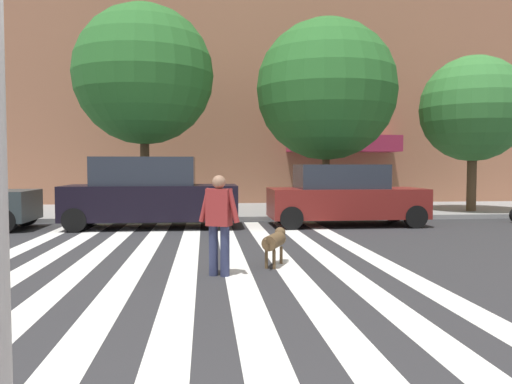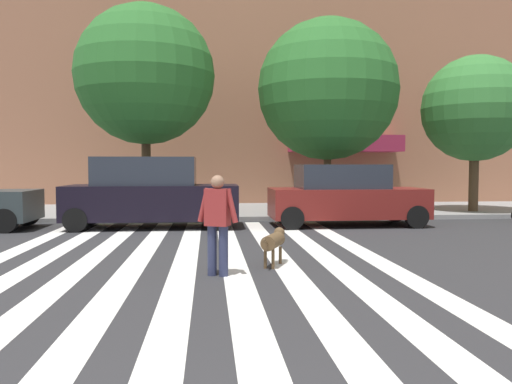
{
  "view_description": "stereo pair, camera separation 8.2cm",
  "coord_description": "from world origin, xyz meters",
  "px_view_note": "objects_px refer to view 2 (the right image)",
  "views": [
    {
      "loc": [
        0.1,
        -1.77,
        1.79
      ],
      "look_at": [
        1.24,
        9.54,
        1.2
      ],
      "focal_mm": 35.64,
      "sensor_mm": 36.0,
      "label": 1
    },
    {
      "loc": [
        0.18,
        -1.78,
        1.79
      ],
      "look_at": [
        1.24,
        9.54,
        1.2
      ],
      "focal_mm": 35.64,
      "sensor_mm": 36.0,
      "label": 2
    }
  ],
  "objects_px": {
    "parked_car_behind_first": "(151,194)",
    "street_tree_nearest": "(145,75)",
    "street_tree_middle": "(328,90)",
    "dog_on_leash": "(274,241)",
    "street_tree_further": "(475,109)",
    "parked_car_third_in_line": "(345,196)",
    "pedestrian_dog_walker": "(218,219)"
  },
  "relations": [
    {
      "from": "street_tree_nearest",
      "to": "pedestrian_dog_walker",
      "type": "relative_size",
      "value": 4.27
    },
    {
      "from": "street_tree_nearest",
      "to": "parked_car_behind_first",
      "type": "bearing_deg",
      "value": -80.54
    },
    {
      "from": "street_tree_nearest",
      "to": "street_tree_middle",
      "type": "relative_size",
      "value": 1.04
    },
    {
      "from": "street_tree_further",
      "to": "pedestrian_dog_walker",
      "type": "distance_m",
      "value": 13.54
    },
    {
      "from": "parked_car_third_in_line",
      "to": "pedestrian_dog_walker",
      "type": "distance_m",
      "value": 7.7
    },
    {
      "from": "parked_car_behind_first",
      "to": "street_tree_nearest",
      "type": "relative_size",
      "value": 0.7
    },
    {
      "from": "parked_car_third_in_line",
      "to": "dog_on_leash",
      "type": "relative_size",
      "value": 4.39
    },
    {
      "from": "parked_car_third_in_line",
      "to": "dog_on_leash",
      "type": "height_order",
      "value": "parked_car_third_in_line"
    },
    {
      "from": "street_tree_further",
      "to": "street_tree_middle",
      "type": "bearing_deg",
      "value": 179.33
    },
    {
      "from": "parked_car_third_in_line",
      "to": "street_tree_nearest",
      "type": "relative_size",
      "value": 0.66
    },
    {
      "from": "parked_car_behind_first",
      "to": "parked_car_third_in_line",
      "type": "relative_size",
      "value": 1.07
    },
    {
      "from": "street_tree_nearest",
      "to": "dog_on_leash",
      "type": "xyz_separation_m",
      "value": [
        3.26,
        -8.46,
        -4.37
      ]
    },
    {
      "from": "dog_on_leash",
      "to": "street_tree_further",
      "type": "bearing_deg",
      "value": 45.59
    },
    {
      "from": "parked_car_behind_first",
      "to": "parked_car_third_in_line",
      "type": "height_order",
      "value": "parked_car_behind_first"
    },
    {
      "from": "parked_car_third_in_line",
      "to": "street_tree_nearest",
      "type": "height_order",
      "value": "street_tree_nearest"
    },
    {
      "from": "street_tree_middle",
      "to": "street_tree_further",
      "type": "relative_size",
      "value": 1.21
    },
    {
      "from": "dog_on_leash",
      "to": "pedestrian_dog_walker",
      "type": "bearing_deg",
      "value": -143.33
    },
    {
      "from": "street_tree_further",
      "to": "pedestrian_dog_walker",
      "type": "height_order",
      "value": "street_tree_further"
    },
    {
      "from": "parked_car_behind_first",
      "to": "street_tree_middle",
      "type": "xyz_separation_m",
      "value": [
        5.83,
        2.74,
        3.46
      ]
    },
    {
      "from": "parked_car_third_in_line",
      "to": "pedestrian_dog_walker",
      "type": "relative_size",
      "value": 2.8
    },
    {
      "from": "street_tree_middle",
      "to": "pedestrian_dog_walker",
      "type": "bearing_deg",
      "value": -113.23
    },
    {
      "from": "street_tree_middle",
      "to": "dog_on_leash",
      "type": "xyz_separation_m",
      "value": [
        -3.01,
        -8.61,
        -4.0
      ]
    },
    {
      "from": "street_tree_middle",
      "to": "pedestrian_dog_walker",
      "type": "distance_m",
      "value": 10.79
    },
    {
      "from": "street_tree_further",
      "to": "pedestrian_dog_walker",
      "type": "xyz_separation_m",
      "value": [
        -9.39,
        -9.31,
        -2.9
      ]
    },
    {
      "from": "parked_car_third_in_line",
      "to": "dog_on_leash",
      "type": "bearing_deg",
      "value": -116.38
    },
    {
      "from": "parked_car_behind_first",
      "to": "street_tree_nearest",
      "type": "distance_m",
      "value": 4.65
    },
    {
      "from": "parked_car_behind_first",
      "to": "dog_on_leash",
      "type": "distance_m",
      "value": 6.54
    },
    {
      "from": "parked_car_third_in_line",
      "to": "street_tree_further",
      "type": "height_order",
      "value": "street_tree_further"
    },
    {
      "from": "street_tree_nearest",
      "to": "dog_on_leash",
      "type": "bearing_deg",
      "value": -68.96
    },
    {
      "from": "parked_car_behind_first",
      "to": "parked_car_third_in_line",
      "type": "bearing_deg",
      "value": -0.01
    },
    {
      "from": "parked_car_behind_first",
      "to": "parked_car_third_in_line",
      "type": "distance_m",
      "value": 5.74
    },
    {
      "from": "street_tree_further",
      "to": "pedestrian_dog_walker",
      "type": "bearing_deg",
      "value": -135.27
    }
  ]
}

